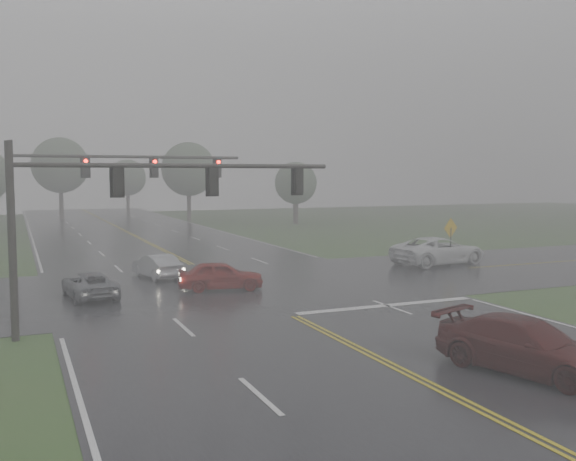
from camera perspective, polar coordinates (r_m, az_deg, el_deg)
name	(u,v)px	position (r m, az deg, el deg)	size (l,w,h in m)	color
main_road	(245,292)	(31.11, -3.86, -5.45)	(18.00, 160.00, 0.02)	black
cross_street	(232,285)	(32.97, -5.01, -4.86)	(120.00, 14.00, 0.02)	black
stop_bar	(387,306)	(28.05, 8.78, -6.65)	(8.50, 0.50, 0.01)	silver
sedan_maroon	(525,373)	(19.88, 20.35, -11.79)	(2.14, 5.27, 1.53)	#3B0B0A
sedan_red	(221,290)	(31.66, -5.99, -5.29)	(1.67, 4.15, 1.41)	maroon
sedan_silver	(157,278)	(35.80, -11.58, -4.16)	(1.37, 3.93, 1.30)	#9C9EA4
car_grey	(90,298)	(30.85, -17.18, -5.75)	(1.95, 4.23, 1.18)	#5C5E64
pickup_white	(438,265)	(41.35, 13.20, -2.97)	(2.86, 6.20, 1.72)	silver
signal_gantry_near	(121,200)	(23.59, -14.62, 2.65)	(11.84, 0.30, 6.76)	black
signal_gantry_far	(89,179)	(40.63, -17.26, 4.40)	(13.94, 0.39, 7.63)	black
sign_diamond_east	(451,233)	(41.05, 14.26, -0.26)	(1.20, 0.33, 2.94)	black
tree_ne_a	(189,169)	(78.33, -8.83, 5.40)	(6.49, 6.49, 9.54)	#382B24
tree_n_mid	(60,165)	(86.37, -19.59, 5.48)	(7.04, 7.04, 10.35)	#382B24
tree_e_near	(296,183)	(73.39, 0.69, 4.23)	(4.84, 4.84, 7.10)	#382B24
tree_n_far	(127,178)	(97.24, -14.08, 4.57)	(5.35, 5.35, 7.86)	#382B24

